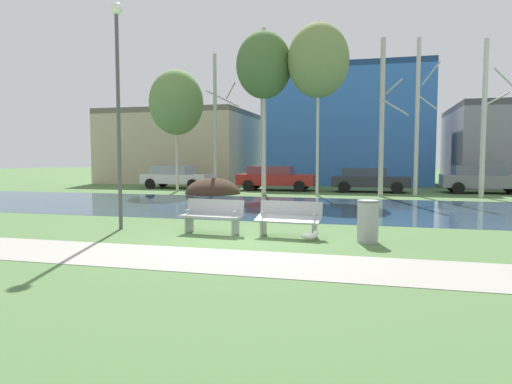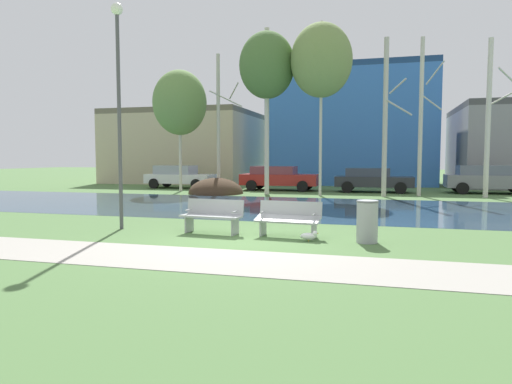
{
  "view_description": "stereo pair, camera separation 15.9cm",
  "coord_description": "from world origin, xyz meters",
  "px_view_note": "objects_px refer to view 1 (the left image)",
  "views": [
    {
      "loc": [
        3.06,
        -10.09,
        1.96
      ],
      "look_at": [
        -0.0,
        1.72,
        1.04
      ],
      "focal_mm": 32.29,
      "sensor_mm": 36.0,
      "label": 1
    },
    {
      "loc": [
        3.21,
        -10.05,
        1.96
      ],
      "look_at": [
        -0.0,
        1.72,
        1.04
      ],
      "focal_mm": 32.29,
      "sensor_mm": 36.0,
      "label": 2
    }
  ],
  "objects_px": {
    "bench_left": "(212,215)",
    "seagull": "(310,236)",
    "bench_right": "(289,218)",
    "parked_wagon_fourth_grey": "(483,179)",
    "trash_bin": "(368,221)",
    "parked_hatch_third_dark": "(369,179)",
    "parked_sedan_second_red": "(275,177)",
    "streetlamp": "(118,82)",
    "parked_van_nearest_white": "(175,176)"
  },
  "relations": [
    {
      "from": "bench_right",
      "to": "seagull",
      "type": "xyz_separation_m",
      "value": [
        0.59,
        -0.51,
        -0.34
      ]
    },
    {
      "from": "bench_left",
      "to": "streetlamp",
      "type": "distance_m",
      "value": 4.41
    },
    {
      "from": "seagull",
      "to": "streetlamp",
      "type": "bearing_deg",
      "value": 174.13
    },
    {
      "from": "seagull",
      "to": "streetlamp",
      "type": "relative_size",
      "value": 0.07
    },
    {
      "from": "bench_right",
      "to": "parked_sedan_second_red",
      "type": "height_order",
      "value": "parked_sedan_second_red"
    },
    {
      "from": "bench_right",
      "to": "parked_wagon_fourth_grey",
      "type": "xyz_separation_m",
      "value": [
        7.77,
        16.34,
        0.34
      ]
    },
    {
      "from": "parked_van_nearest_white",
      "to": "parked_wagon_fourth_grey",
      "type": "bearing_deg",
      "value": 1.01
    },
    {
      "from": "parked_sedan_second_red",
      "to": "parked_wagon_fourth_grey",
      "type": "distance_m",
      "value": 11.53
    },
    {
      "from": "bench_left",
      "to": "trash_bin",
      "type": "xyz_separation_m",
      "value": [
        3.91,
        -0.3,
        0.04
      ]
    },
    {
      "from": "bench_left",
      "to": "parked_van_nearest_white",
      "type": "xyz_separation_m",
      "value": [
        -8.31,
        16.02,
        0.3
      ]
    },
    {
      "from": "bench_right",
      "to": "parked_hatch_third_dark",
      "type": "height_order",
      "value": "parked_hatch_third_dark"
    },
    {
      "from": "parked_hatch_third_dark",
      "to": "seagull",
      "type": "bearing_deg",
      "value": -93.93
    },
    {
      "from": "bench_left",
      "to": "parked_sedan_second_red",
      "type": "distance_m",
      "value": 15.87
    },
    {
      "from": "bench_right",
      "to": "parked_van_nearest_white",
      "type": "distance_m",
      "value": 19.06
    },
    {
      "from": "streetlamp",
      "to": "parked_sedan_second_red",
      "type": "bearing_deg",
      "value": 86.58
    },
    {
      "from": "bench_right",
      "to": "streetlamp",
      "type": "bearing_deg",
      "value": 179.58
    },
    {
      "from": "seagull",
      "to": "parked_van_nearest_white",
      "type": "distance_m",
      "value": 19.82
    },
    {
      "from": "trash_bin",
      "to": "streetlamp",
      "type": "distance_m",
      "value": 7.45
    },
    {
      "from": "seagull",
      "to": "parked_hatch_third_dark",
      "type": "relative_size",
      "value": 0.1
    },
    {
      "from": "parked_van_nearest_white",
      "to": "parked_wagon_fourth_grey",
      "type": "relative_size",
      "value": 0.97
    },
    {
      "from": "parked_sedan_second_red",
      "to": "parked_wagon_fourth_grey",
      "type": "xyz_separation_m",
      "value": [
        11.51,
        0.57,
        0.04
      ]
    },
    {
      "from": "bench_left",
      "to": "parked_wagon_fourth_grey",
      "type": "height_order",
      "value": "parked_wagon_fourth_grey"
    },
    {
      "from": "trash_bin",
      "to": "parked_sedan_second_red",
      "type": "distance_m",
      "value": 17.04
    },
    {
      "from": "streetlamp",
      "to": "parked_van_nearest_white",
      "type": "height_order",
      "value": "streetlamp"
    },
    {
      "from": "trash_bin",
      "to": "seagull",
      "type": "xyz_separation_m",
      "value": [
        -1.31,
        -0.21,
        -0.38
      ]
    },
    {
      "from": "seagull",
      "to": "parked_hatch_third_dark",
      "type": "distance_m",
      "value": 16.24
    },
    {
      "from": "seagull",
      "to": "parked_van_nearest_white",
      "type": "xyz_separation_m",
      "value": [
        -10.91,
        16.53,
        0.64
      ]
    },
    {
      "from": "bench_right",
      "to": "parked_hatch_third_dark",
      "type": "bearing_deg",
      "value": 83.79
    },
    {
      "from": "bench_right",
      "to": "trash_bin",
      "type": "distance_m",
      "value": 1.93
    },
    {
      "from": "bench_right",
      "to": "streetlamp",
      "type": "height_order",
      "value": "streetlamp"
    },
    {
      "from": "streetlamp",
      "to": "parked_wagon_fourth_grey",
      "type": "bearing_deg",
      "value": 52.63
    },
    {
      "from": "trash_bin",
      "to": "parked_van_nearest_white",
      "type": "distance_m",
      "value": 20.39
    },
    {
      "from": "bench_left",
      "to": "seagull",
      "type": "xyz_separation_m",
      "value": [
        2.6,
        -0.51,
        -0.34
      ]
    },
    {
      "from": "seagull",
      "to": "parked_wagon_fourth_grey",
      "type": "relative_size",
      "value": 0.1
    },
    {
      "from": "streetlamp",
      "to": "parked_van_nearest_white",
      "type": "relative_size",
      "value": 1.4
    },
    {
      "from": "parked_van_nearest_white",
      "to": "parked_hatch_third_dark",
      "type": "relative_size",
      "value": 1.01
    },
    {
      "from": "bench_right",
      "to": "parked_van_nearest_white",
      "type": "xyz_separation_m",
      "value": [
        -10.32,
        16.02,
        0.3
      ]
    },
    {
      "from": "trash_bin",
      "to": "parked_wagon_fourth_grey",
      "type": "distance_m",
      "value": 17.65
    },
    {
      "from": "bench_left",
      "to": "parked_hatch_third_dark",
      "type": "relative_size",
      "value": 0.38
    },
    {
      "from": "bench_left",
      "to": "seagull",
      "type": "distance_m",
      "value": 2.67
    },
    {
      "from": "trash_bin",
      "to": "parked_hatch_third_dark",
      "type": "xyz_separation_m",
      "value": [
        -0.2,
        15.98,
        0.22
      ]
    },
    {
      "from": "bench_left",
      "to": "parked_wagon_fourth_grey",
      "type": "bearing_deg",
      "value": 59.1
    },
    {
      "from": "bench_right",
      "to": "parked_sedan_second_red",
      "type": "xyz_separation_m",
      "value": [
        -3.74,
        15.77,
        0.3
      ]
    },
    {
      "from": "streetlamp",
      "to": "parked_hatch_third_dark",
      "type": "height_order",
      "value": "streetlamp"
    },
    {
      "from": "bench_left",
      "to": "parked_van_nearest_white",
      "type": "height_order",
      "value": "parked_van_nearest_white"
    },
    {
      "from": "trash_bin",
      "to": "seagull",
      "type": "relative_size",
      "value": 2.24
    },
    {
      "from": "seagull",
      "to": "parked_wagon_fourth_grey",
      "type": "distance_m",
      "value": 18.33
    },
    {
      "from": "trash_bin",
      "to": "parked_wagon_fourth_grey",
      "type": "bearing_deg",
      "value": 70.57
    },
    {
      "from": "bench_right",
      "to": "parked_sedan_second_red",
      "type": "distance_m",
      "value": 16.21
    },
    {
      "from": "seagull",
      "to": "parked_sedan_second_red",
      "type": "xyz_separation_m",
      "value": [
        -4.33,
        16.28,
        0.64
      ]
    }
  ]
}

